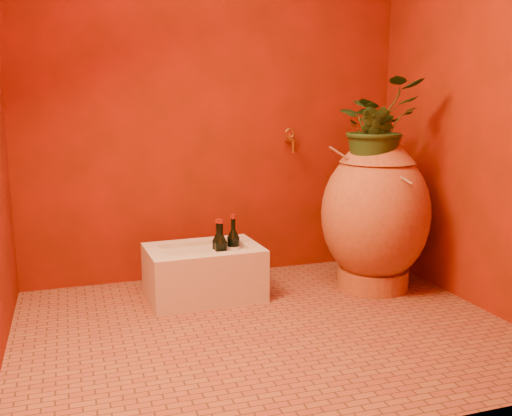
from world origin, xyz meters
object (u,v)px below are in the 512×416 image
object	(u,v)px
wine_bottle_c	(233,248)
stone_basin	(204,273)
wine_bottle_b	(221,253)
wine_bottle_a	(218,251)
wall_tap	(290,139)
amphora	(375,214)

from	to	relation	value
wine_bottle_c	stone_basin	bearing A→B (deg)	178.60
stone_basin	wine_bottle_b	bearing A→B (deg)	-39.82
wine_bottle_a	wine_bottle_b	world-z (taller)	wine_bottle_b
wall_tap	stone_basin	bearing A→B (deg)	-152.89
wine_bottle_a	wine_bottle_b	xyz separation A→B (m)	(-0.00, -0.07, 0.00)
wall_tap	wine_bottle_b	bearing A→B (deg)	-144.57
wine_bottle_a	wine_bottle_b	bearing A→B (deg)	-90.12
amphora	wine_bottle_c	xyz separation A→B (m)	(-0.86, 0.16, -0.19)
amphora	wine_bottle_a	distance (m)	0.99
wall_tap	amphora	bearing A→B (deg)	-54.83
stone_basin	wine_bottle_b	distance (m)	0.18
amphora	wall_tap	xyz separation A→B (m)	(-0.36, 0.51, 0.43)
wine_bottle_b	wine_bottle_c	xyz separation A→B (m)	(0.09, 0.07, 0.00)
stone_basin	wine_bottle_c	distance (m)	0.23
wine_bottle_c	wall_tap	xyz separation A→B (m)	(0.50, 0.35, 0.61)
amphora	wine_bottle_a	size ratio (longest dim) A/B	3.17
amphora	wine_bottle_b	xyz separation A→B (m)	(-0.95, 0.09, -0.19)
wine_bottle_a	wall_tap	distance (m)	0.93
amphora	wine_bottle_a	world-z (taller)	amphora
stone_basin	wine_bottle_b	size ratio (longest dim) A/B	2.18
wine_bottle_b	wine_bottle_a	bearing A→B (deg)	89.88
stone_basin	wine_bottle_c	bearing A→B (deg)	-1.40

